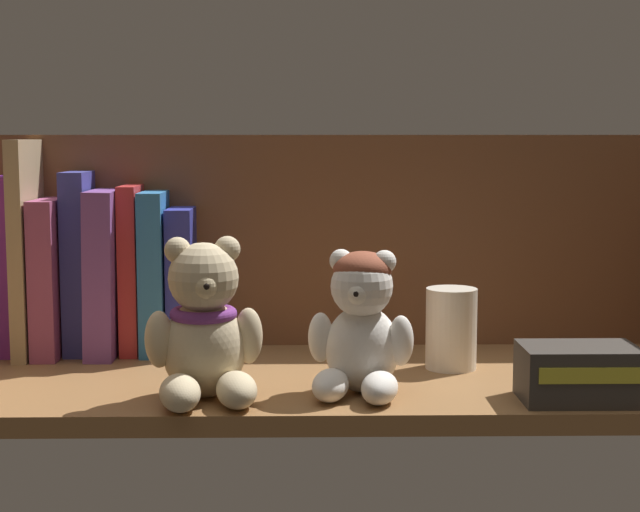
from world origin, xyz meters
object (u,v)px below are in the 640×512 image
Objects in this scene: book_3 at (55,275)px; book_5 at (109,271)px; book_8 at (183,280)px; pillar_candle at (451,328)px; book_1 at (11,264)px; small_product_box at (579,373)px; book_6 at (133,269)px; book_7 at (156,271)px; book_4 at (81,262)px; teddy_bear_smaller at (361,326)px; teddy_bear_larger at (204,331)px; book_2 at (33,247)px.

book_5 is at bearing 0.00° from book_3.
book_8 reaches higher than pillar_candle.
book_1 is 1.86× the size of small_product_box.
pillar_candle is (35.87, -9.62, -5.34)cm from book_6.
small_product_box is (46.04, -23.16, -7.06)cm from book_6.
book_7 is at bearing 0.00° from book_6.
book_6 is 37.52cm from pillar_candle.
book_5 is (3.20, 0.00, -1.03)cm from book_4.
book_8 is 46.86cm from small_product_box.
book_5 is 1.72× the size of small_product_box.
small_product_box is (20.57, -3.20, -4.04)cm from teddy_bear_smaller.
teddy_bear_larger is 1.78× the size of pillar_candle.
small_product_box is at bearing -2.22° from teddy_bear_larger.
book_6 is 1.76× the size of small_product_box.
book_5 is 25.64cm from teddy_bear_larger.
book_1 is 1.14× the size of book_3.
small_product_box is at bearing -23.97° from book_4.
book_1 is 0.83× the size of book_2.
book_1 is 11.30cm from book_5.
book_5 is (8.73, 0.00, -2.85)cm from book_2.
book_2 is at bearing 180.00° from book_4.
teddy_bear_smaller is at bearing -35.17° from book_5.
book_8 is 1.08× the size of teddy_bear_larger.
book_3 reaches higher than small_product_box.
book_4 is 3.36cm from book_5.
book_8 is 1.53× the size of small_product_box.
book_4 is 1.25× the size of book_8.
book_2 is 1.27× the size of book_6.
book_8 is (5.72, 0.00, -1.31)cm from book_6.
book_6 is at bearing 115.47° from teddy_bear_larger.
teddy_bear_larger is 1.42× the size of small_product_box.
book_1 is 16.80cm from book_7.
book_2 reaches higher than pillar_candle.
teddy_bear_larger is (13.24, -21.78, -2.83)cm from book_5.
small_product_box is (35.67, -1.39, -4.00)cm from teddy_bear_larger.
book_2 is 1.75× the size of teddy_bear_smaller.
book_6 is at bearing 0.00° from book_4.
book_3 is at bearing 180.00° from book_6.
teddy_bear_smaller is (15.10, 1.81, 0.04)cm from teddy_bear_larger.
book_1 is at bearing 180.00° from book_4.
book_7 is (8.71, 0.00, -1.14)cm from book_4.
book_6 is at bearing 180.00° from book_7.
teddy_bear_larger is at bearing 177.78° from small_product_box.
small_product_box is (60.17, -23.16, -7.62)cm from book_1.
teddy_bear_larger is 1.10× the size of teddy_bear_smaller.
book_4 is 1.11× the size of book_5.
book_3 reaches higher than pillar_candle.
book_5 is at bearing 0.00° from book_2.
book_7 is at bearing 0.00° from book_5.
book_3 is 29.30cm from teddy_bear_larger.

